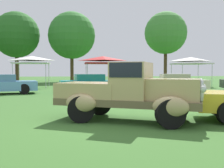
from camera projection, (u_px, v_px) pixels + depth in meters
name	position (u px, v px, depth m)	size (l,w,h in m)	color
ground_plane	(123.00, 121.00, 7.82)	(120.00, 120.00, 0.00)	#386628
feature_pickup_truck	(129.00, 91.00, 7.88)	(4.34, 3.16, 1.70)	brown
show_car_skyblue	(3.00, 84.00, 17.03)	(4.24, 2.54, 1.22)	#669EDB
show_car_teal	(91.00, 83.00, 18.27)	(4.41, 2.17, 1.22)	teal
show_car_cream	(176.00, 83.00, 19.37)	(4.38, 2.09, 1.22)	beige
spectator_near_truck	(143.00, 80.00, 15.16)	(0.36, 0.46, 1.69)	#383838
canopy_tent_left_field	(32.00, 59.00, 23.11)	(2.90, 2.90, 2.71)	#B7B7BC
canopy_tent_center_field	(103.00, 60.00, 23.66)	(3.13, 3.13, 2.71)	#B7B7BC
canopy_tent_right_field	(191.00, 60.00, 25.23)	(3.07, 3.07, 2.71)	#B7B7BC
treeline_mid_left	(16.00, 35.00, 34.90)	(5.89, 5.89, 9.01)	#47331E
treeline_center	(72.00, 35.00, 35.62)	(6.17, 6.17, 9.16)	#47331E
treeline_mid_right	(166.00, 33.00, 36.07)	(5.61, 5.61, 9.27)	#47331E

